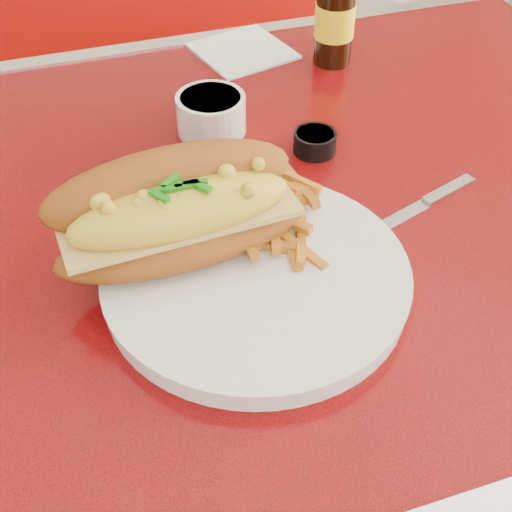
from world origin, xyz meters
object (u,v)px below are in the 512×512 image
object	(u,v)px
mac_hoagie	(177,211)
diner_table	(234,305)
fork	(258,215)
sauce_cup_right	(315,141)
dinner_plate	(256,278)
gravy_ramekin	(211,113)
booth_bench_far	(136,161)
knife	(420,207)
beer_bottle	(336,6)

from	to	relation	value
mac_hoagie	diner_table	bearing A→B (deg)	41.86
fork	sauce_cup_right	distance (m)	0.16
dinner_plate	mac_hoagie	bearing A→B (deg)	137.30
sauce_cup_right	gravy_ramekin	bearing A→B (deg)	141.62
booth_bench_far	sauce_cup_right	size ratio (longest dim) A/B	17.59
fork	knife	world-z (taller)	fork
mac_hoagie	gravy_ramekin	distance (m)	0.25
dinner_plate	mac_hoagie	distance (m)	0.10
booth_bench_far	fork	size ratio (longest dim) A/B	8.98
sauce_cup_right	beer_bottle	world-z (taller)	beer_bottle
diner_table	fork	xyz separation A→B (m)	(0.02, -0.05, 0.18)
knife	booth_bench_far	bearing A→B (deg)	83.75
booth_bench_far	fork	distance (m)	1.00
fork	gravy_ramekin	bearing A→B (deg)	-26.76
gravy_ramekin	sauce_cup_right	world-z (taller)	gravy_ramekin
diner_table	booth_bench_far	distance (m)	0.87
gravy_ramekin	knife	size ratio (longest dim) A/B	0.49
fork	gravy_ramekin	distance (m)	0.20
diner_table	knife	size ratio (longest dim) A/B	6.31
knife	fork	bearing A→B (deg)	154.84
dinner_plate	mac_hoagie	size ratio (longest dim) A/B	1.23
diner_table	gravy_ramekin	distance (m)	0.24
diner_table	sauce_cup_right	xyz separation A→B (m)	(0.13, 0.07, 0.18)
booth_bench_far	beer_bottle	bearing A→B (deg)	-66.62
dinner_plate	knife	distance (m)	0.22
booth_bench_far	fork	bearing A→B (deg)	-88.98
fork	mac_hoagie	bearing A→B (deg)	79.33
mac_hoagie	fork	distance (m)	0.10
diner_table	beer_bottle	size ratio (longest dim) A/B	5.63
dinner_plate	mac_hoagie	xyz separation A→B (m)	(-0.06, 0.06, 0.06)
dinner_plate	gravy_ramekin	bearing A→B (deg)	82.99
diner_table	dinner_plate	distance (m)	0.22
booth_bench_far	sauce_cup_right	distance (m)	0.90
mac_hoagie	fork	xyz separation A→B (m)	(0.09, 0.02, -0.05)
sauce_cup_right	knife	world-z (taller)	sauce_cup_right
dinner_plate	beer_bottle	world-z (taller)	beer_bottle
mac_hoagie	fork	bearing A→B (deg)	10.94
booth_bench_far	knife	xyz separation A→B (m)	(0.19, -0.88, 0.49)
beer_bottle	dinner_plate	bearing A→B (deg)	-121.77
booth_bench_far	sauce_cup_right	bearing A→B (deg)	-80.39
beer_bottle	diner_table	bearing A→B (deg)	-130.93
beer_bottle	knife	bearing A→B (deg)	-96.59
gravy_ramekin	sauce_cup_right	bearing A→B (deg)	-38.38
booth_bench_far	knife	distance (m)	1.03
diner_table	dinner_plate	size ratio (longest dim) A/B	3.94
gravy_ramekin	knife	xyz separation A→B (m)	(0.17, -0.22, -0.02)
fork	sauce_cup_right	xyz separation A→B (m)	(0.11, 0.12, -0.01)
booth_bench_far	diner_table	bearing A→B (deg)	-90.00
dinner_plate	sauce_cup_right	distance (m)	0.24
booth_bench_far	mac_hoagie	size ratio (longest dim) A/B	4.73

